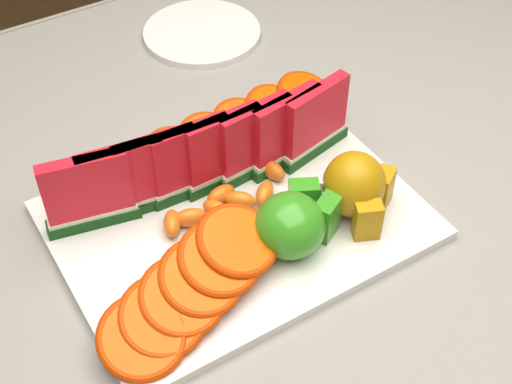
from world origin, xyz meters
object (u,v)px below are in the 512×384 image
object	(u,v)px
platter	(237,220)
pear_cluster	(356,187)
side_plate	(202,33)
apple_cluster	(294,223)

from	to	relation	value
platter	pear_cluster	xyz separation A→B (m)	(0.12, -0.06, 0.04)
platter	side_plate	world-z (taller)	platter
apple_cluster	pear_cluster	world-z (taller)	pear_cluster
apple_cluster	side_plate	bearing A→B (deg)	74.54
apple_cluster	side_plate	size ratio (longest dim) A/B	0.46
pear_cluster	side_plate	distance (m)	0.43
apple_cluster	pear_cluster	bearing A→B (deg)	2.93
pear_cluster	side_plate	size ratio (longest dim) A/B	0.40
apple_cluster	pear_cluster	size ratio (longest dim) A/B	1.14
platter	side_plate	distance (m)	0.39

